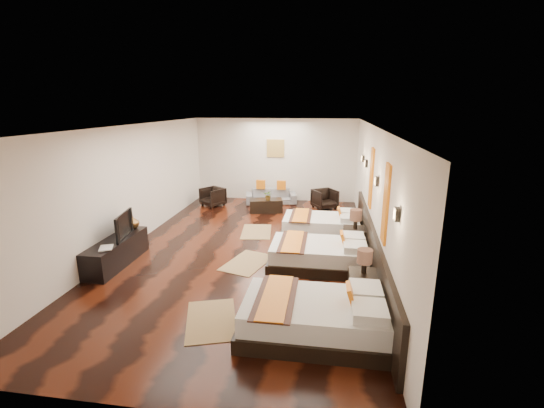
% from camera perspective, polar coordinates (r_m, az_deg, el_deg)
% --- Properties ---
extents(floor, '(5.50, 9.50, 0.01)m').
position_cam_1_polar(floor, '(8.70, -3.89, -6.93)').
color(floor, black).
rests_on(floor, ground).
extents(ceiling, '(5.50, 9.50, 0.01)m').
position_cam_1_polar(ceiling, '(8.09, -4.25, 11.81)').
color(ceiling, white).
rests_on(ceiling, floor).
extents(back_wall, '(5.50, 0.01, 2.80)m').
position_cam_1_polar(back_wall, '(12.88, 0.55, 6.77)').
color(back_wall, silver).
rests_on(back_wall, floor).
extents(left_wall, '(0.01, 9.50, 2.80)m').
position_cam_1_polar(left_wall, '(9.27, -20.91, 2.53)').
color(left_wall, silver).
rests_on(left_wall, floor).
extents(right_wall, '(0.01, 9.50, 2.80)m').
position_cam_1_polar(right_wall, '(8.15, 15.18, 1.38)').
color(right_wall, silver).
rests_on(right_wall, floor).
extents(headboard_panel, '(0.08, 6.60, 0.90)m').
position_cam_1_polar(headboard_panel, '(7.67, 15.04, -6.93)').
color(headboard_panel, black).
rests_on(headboard_panel, floor).
extents(bed_near, '(2.14, 1.34, 0.82)m').
position_cam_1_polar(bed_near, '(5.65, 6.73, -16.78)').
color(bed_near, black).
rests_on(bed_near, floor).
extents(bed_mid, '(2.03, 1.28, 0.77)m').
position_cam_1_polar(bed_mid, '(7.77, 7.36, -7.67)').
color(bed_mid, black).
rests_on(bed_mid, floor).
extents(bed_far, '(1.97, 1.24, 0.75)m').
position_cam_1_polar(bed_far, '(9.60, 7.65, -3.27)').
color(bed_far, black).
rests_on(bed_far, floor).
extents(nightstand_a, '(0.48, 0.48, 0.94)m').
position_cam_1_polar(nightstand_a, '(6.58, 13.75, -11.75)').
color(nightstand_a, black).
rests_on(nightstand_a, floor).
extents(nightstand_b, '(0.50, 0.50, 0.99)m').
position_cam_1_polar(nightstand_b, '(8.64, 12.52, -4.96)').
color(nightstand_b, black).
rests_on(nightstand_b, floor).
extents(jute_mat_near, '(1.08, 1.37, 0.01)m').
position_cam_1_polar(jute_mat_near, '(6.13, -9.29, -17.12)').
color(jute_mat_near, '#95774C').
rests_on(jute_mat_near, floor).
extents(jute_mat_mid, '(1.07, 1.37, 0.01)m').
position_cam_1_polar(jute_mat_mid, '(7.99, -3.81, -8.94)').
color(jute_mat_mid, '#95774C').
rests_on(jute_mat_mid, floor).
extents(jute_mat_far, '(0.89, 1.28, 0.01)m').
position_cam_1_polar(jute_mat_far, '(9.83, -2.40, -4.25)').
color(jute_mat_far, '#95774C').
rests_on(jute_mat_far, floor).
extents(tv_console, '(0.50, 1.80, 0.55)m').
position_cam_1_polar(tv_console, '(8.46, -22.69, -6.78)').
color(tv_console, black).
rests_on(tv_console, floor).
extents(tv, '(0.28, 0.92, 0.53)m').
position_cam_1_polar(tv, '(8.37, -22.28, -3.04)').
color(tv, black).
rests_on(tv, tv_console).
extents(book, '(0.36, 0.40, 0.03)m').
position_cam_1_polar(book, '(7.93, -24.94, -6.23)').
color(book, black).
rests_on(book, tv_console).
extents(figurine, '(0.33, 0.33, 0.31)m').
position_cam_1_polar(figurine, '(8.90, -20.63, -2.56)').
color(figurine, brown).
rests_on(figurine, tv_console).
extents(sofa, '(1.78, 1.00, 0.49)m').
position_cam_1_polar(sofa, '(12.58, -0.15, 1.21)').
color(sofa, slate).
rests_on(sofa, floor).
extents(armchair_left, '(0.91, 0.91, 0.61)m').
position_cam_1_polar(armchair_left, '(12.42, -9.06, 1.11)').
color(armchair_left, black).
rests_on(armchair_left, floor).
extents(armchair_right, '(0.93, 0.94, 0.63)m').
position_cam_1_polar(armchair_right, '(12.05, 8.08, 0.77)').
color(armchair_right, black).
rests_on(armchair_right, floor).
extents(coffee_table, '(1.09, 0.71, 0.40)m').
position_cam_1_polar(coffee_table, '(11.58, -0.94, -0.24)').
color(coffee_table, black).
rests_on(coffee_table, floor).
extents(table_plant, '(0.31, 0.28, 0.30)m').
position_cam_1_polar(table_plant, '(11.41, -0.58, 1.34)').
color(table_plant, '#23531B').
rests_on(table_plant, coffee_table).
extents(orange_panel_a, '(0.04, 0.40, 1.30)m').
position_cam_1_polar(orange_panel_a, '(6.25, 17.04, 0.01)').
color(orange_panel_a, '#D86014').
rests_on(orange_panel_a, right_wall).
extents(orange_panel_b, '(0.04, 0.40, 1.30)m').
position_cam_1_polar(orange_panel_b, '(8.38, 14.97, 3.86)').
color(orange_panel_b, '#D86014').
rests_on(orange_panel_b, right_wall).
extents(sconce_near, '(0.07, 0.12, 0.18)m').
position_cam_1_polar(sconce_near, '(5.16, 18.56, -1.50)').
color(sconce_near, black).
rests_on(sconce_near, right_wall).
extents(sconce_mid, '(0.07, 0.12, 0.18)m').
position_cam_1_polar(sconce_mid, '(7.27, 15.74, 3.38)').
color(sconce_mid, black).
rests_on(sconce_mid, right_wall).
extents(sconce_far, '(0.07, 0.12, 0.18)m').
position_cam_1_polar(sconce_far, '(9.43, 14.18, 6.04)').
color(sconce_far, black).
rests_on(sconce_far, right_wall).
extents(sconce_lounge, '(0.07, 0.12, 0.18)m').
position_cam_1_polar(sconce_lounge, '(10.31, 13.73, 6.80)').
color(sconce_lounge, black).
rests_on(sconce_lounge, right_wall).
extents(gold_artwork, '(0.60, 0.04, 0.60)m').
position_cam_1_polar(gold_artwork, '(12.81, 0.54, 8.53)').
color(gold_artwork, '#AD873F').
rests_on(gold_artwork, back_wall).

